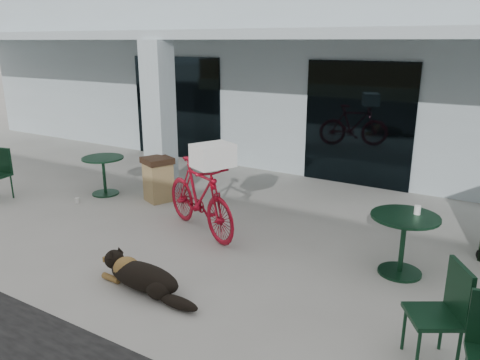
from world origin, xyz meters
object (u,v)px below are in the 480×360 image
Objects in this scene: dog at (144,276)px; cafe_table_far at (402,245)px; cafe_table_near at (104,176)px; bicycle at (200,197)px; trash_receptacle at (158,179)px; cafe_chair_far_b at (433,315)px.

cafe_table_far reaches higher than dog.
bicycle is at bearing -11.80° from cafe_table_near.
trash_receptacle is (1.24, 0.27, 0.05)m from cafe_table_near.
cafe_table_far is 4.94m from trash_receptacle.
bicycle is 1.94× the size of cafe_chair_far_b.
bicycle is 2.97m from cafe_table_near.
dog is 3.44m from cafe_chair_far_b.
cafe_table_near is 7.14m from cafe_chair_far_b.
cafe_chair_far_b is at bearing -17.31° from cafe_table_near.
cafe_table_near is at bearing 176.57° from cafe_table_far.
trash_receptacle is at bearing 86.39° from bicycle.
cafe_table_far is at bearing -7.44° from trash_receptacle.
dog is 1.41× the size of trash_receptacle.
cafe_table_near is at bearing -167.59° from trash_receptacle.
cafe_table_near is at bearing 102.43° from bicycle.
dog is at bearing -140.69° from bicycle.
bicycle reaches higher than dog.
cafe_table_far is at bearing 169.86° from cafe_chair_far_b.
cafe_table_far is 1.89m from cafe_chair_far_b.
cafe_chair_far_b is at bearing -23.24° from trash_receptacle.
cafe_chair_far_b is at bearing -68.64° from cafe_table_far.
bicycle is 2.06m from dog.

